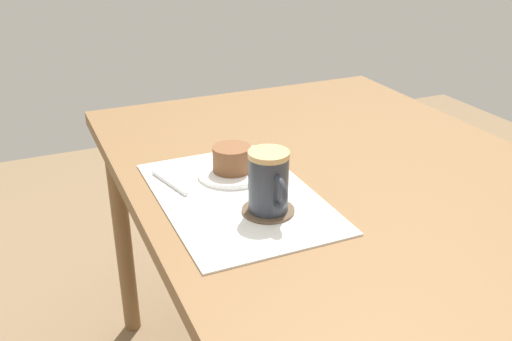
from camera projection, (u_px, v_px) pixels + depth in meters
dining_table at (363, 215)px, 1.17m from camera, size 1.39×0.90×0.72m
placemat at (237, 196)px, 1.10m from camera, size 0.44×0.29×0.00m
pastry_plate at (232, 173)px, 1.18m from camera, size 0.14×0.14×0.01m
pastry at (232, 159)px, 1.17m from camera, size 0.08×0.08×0.05m
coffee_coaster at (268, 210)px, 1.04m from camera, size 0.10×0.10×0.00m
coffee_mug at (269, 182)px, 1.02m from camera, size 0.11×0.07×0.11m
teaspoon at (169, 183)px, 1.14m from camera, size 0.13×0.04×0.01m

